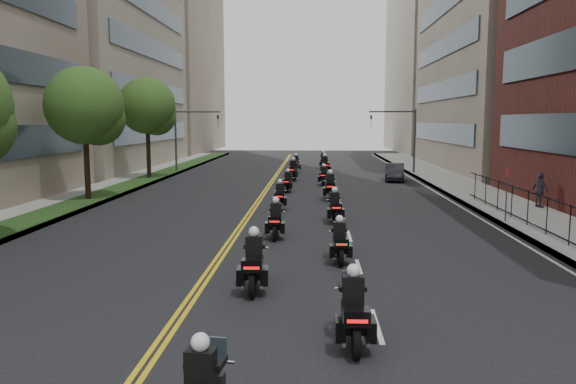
% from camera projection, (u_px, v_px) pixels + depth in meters
% --- Properties ---
extents(sidewalk_right, '(4.00, 90.00, 0.15)m').
position_uv_depth(sidewalk_right, '(492.00, 201.00, 32.19)').
color(sidewalk_right, gray).
rests_on(sidewalk_right, ground).
extents(sidewalk_left, '(4.00, 90.00, 0.15)m').
position_uv_depth(sidewalk_left, '(82.00, 198.00, 33.28)').
color(sidewalk_left, gray).
rests_on(sidewalk_left, ground).
extents(grass_strip, '(2.00, 90.00, 0.04)m').
position_uv_depth(grass_strip, '(95.00, 196.00, 33.23)').
color(grass_strip, '#143613').
rests_on(grass_strip, sidewalk_left).
extents(building_right_tan, '(15.11, 28.00, 30.00)m').
position_uv_depth(building_right_tan, '(525.00, 9.00, 52.65)').
color(building_right_tan, '#7A6D59').
rests_on(building_right_tan, ground).
extents(building_right_far, '(15.00, 28.00, 26.00)m').
position_uv_depth(building_right_far, '(448.00, 63.00, 82.62)').
color(building_right_far, gray).
rests_on(building_right_far, ground).
extents(building_left_far, '(16.00, 28.00, 26.00)m').
position_uv_depth(building_left_far, '(157.00, 65.00, 84.61)').
color(building_left_far, '#7A6D59').
rests_on(building_left_far, ground).
extents(street_trees, '(4.40, 38.40, 7.98)m').
position_uv_depth(street_trees, '(41.00, 110.00, 26.26)').
color(street_trees, '#2F2215').
rests_on(street_trees, ground).
extents(traffic_signal_right, '(4.09, 0.20, 5.60)m').
position_uv_depth(traffic_signal_right, '(404.00, 131.00, 48.68)').
color(traffic_signal_right, '#3F3F44').
rests_on(traffic_signal_right, ground).
extents(traffic_signal_left, '(4.09, 0.20, 5.60)m').
position_uv_depth(traffic_signal_left, '(186.00, 131.00, 49.55)').
color(traffic_signal_left, '#3F3F44').
rests_on(traffic_signal_left, ground).
extents(motorcycle_1, '(0.53, 2.29, 1.69)m').
position_uv_depth(motorcycle_1, '(353.00, 314.00, 11.64)').
color(motorcycle_1, black).
rests_on(motorcycle_1, ground).
extents(motorcycle_2, '(0.57, 2.38, 1.76)m').
position_uv_depth(motorcycle_2, '(254.00, 265.00, 15.42)').
color(motorcycle_2, black).
rests_on(motorcycle_2, ground).
extents(motorcycle_3, '(0.49, 2.09, 1.54)m').
position_uv_depth(motorcycle_3, '(340.00, 244.00, 18.52)').
color(motorcycle_3, black).
rests_on(motorcycle_3, ground).
extents(motorcycle_4, '(0.51, 2.20, 1.63)m').
position_uv_depth(motorcycle_4, '(276.00, 222.00, 22.33)').
color(motorcycle_4, black).
rests_on(motorcycle_4, ground).
extents(motorcycle_5, '(0.53, 2.20, 1.63)m').
position_uv_depth(motorcycle_5, '(335.00, 208.00, 25.69)').
color(motorcycle_5, black).
rests_on(motorcycle_5, ground).
extents(motorcycle_6, '(0.50, 2.15, 1.59)m').
position_uv_depth(motorcycle_6, '(280.00, 197.00, 29.48)').
color(motorcycle_6, black).
rests_on(motorcycle_6, ground).
extents(motorcycle_7, '(0.56, 2.41, 1.78)m').
position_uv_depth(motorcycle_7, '(330.00, 188.00, 33.00)').
color(motorcycle_7, black).
rests_on(motorcycle_7, ground).
extents(motorcycle_8, '(0.58, 2.07, 1.53)m').
position_uv_depth(motorcycle_8, '(288.00, 183.00, 36.54)').
color(motorcycle_8, black).
rests_on(motorcycle_8, ground).
extents(motorcycle_9, '(0.57, 2.10, 1.55)m').
position_uv_depth(motorcycle_9, '(324.00, 176.00, 40.59)').
color(motorcycle_9, black).
rests_on(motorcycle_9, ground).
extents(motorcycle_10, '(0.73, 2.48, 1.83)m').
position_uv_depth(motorcycle_10, '(293.00, 171.00, 43.55)').
color(motorcycle_10, black).
rests_on(motorcycle_10, ground).
extents(motorcycle_11, '(0.72, 2.54, 1.88)m').
position_uv_depth(motorcycle_11, '(325.00, 167.00, 47.68)').
color(motorcycle_11, black).
rests_on(motorcycle_11, ground).
extents(motorcycle_12, '(0.62, 2.31, 1.70)m').
position_uv_depth(motorcycle_12, '(296.00, 165.00, 50.77)').
color(motorcycle_12, black).
rests_on(motorcycle_12, ground).
extents(motorcycle_13, '(0.55, 2.35, 1.73)m').
position_uv_depth(motorcycle_13, '(323.00, 161.00, 54.56)').
color(motorcycle_13, black).
rests_on(motorcycle_13, ground).
extents(parked_sedan, '(1.93, 4.20, 1.33)m').
position_uv_depth(parked_sedan, '(395.00, 172.00, 43.38)').
color(parked_sedan, black).
rests_on(parked_sedan, ground).
extents(pedestrian_c, '(0.73, 1.13, 1.79)m').
position_uv_depth(pedestrian_c, '(540.00, 190.00, 29.12)').
color(pedestrian_c, '#404048').
rests_on(pedestrian_c, sidewalk_right).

